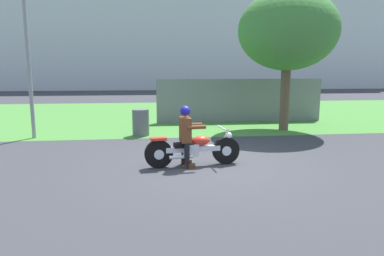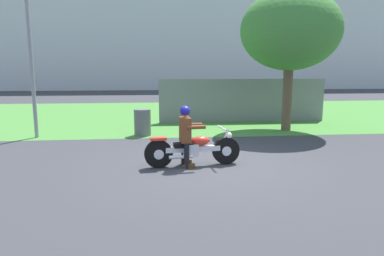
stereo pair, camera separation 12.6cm
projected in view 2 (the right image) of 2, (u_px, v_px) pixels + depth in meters
name	position (u px, v px, depth m)	size (l,w,h in m)	color
ground	(211.00, 165.00, 8.07)	(120.00, 120.00, 0.00)	#38383D
grass_verge	(182.00, 114.00, 17.19)	(60.00, 12.00, 0.01)	#478438
stadium_facade	(204.00, 35.00, 39.74)	(57.33, 8.00, 12.06)	silver
motorcycle_lead	(193.00, 149.00, 7.96)	(2.22, 0.66, 0.88)	black
rider_lead	(186.00, 131.00, 7.86)	(0.58, 0.50, 1.40)	black
tree_roadside	(290.00, 31.00, 12.09)	(3.47, 3.47, 4.92)	brown
streetlight_pole	(32.00, 25.00, 10.73)	(0.96, 0.20, 5.67)	gray
trash_can	(142.00, 122.00, 11.60)	(0.55, 0.55, 0.88)	#595E5B
fence_segment	(243.00, 101.00, 14.49)	(7.00, 0.06, 1.80)	slate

